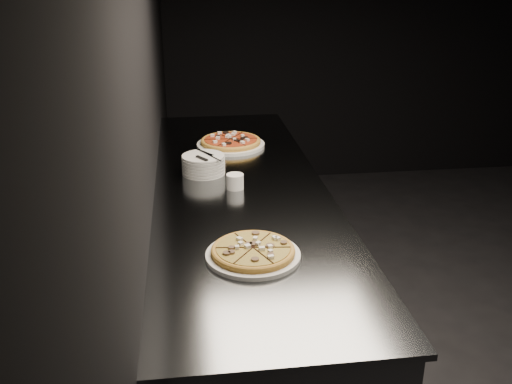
{
  "coord_description": "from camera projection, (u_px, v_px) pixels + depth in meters",
  "views": [
    {
      "loc": [
        -2.36,
        -2.32,
        1.83
      ],
      "look_at": [
        -2.08,
        -0.16,
        0.95
      ],
      "focal_mm": 40.0,
      "sensor_mm": 36.0,
      "label": 1
    }
  ],
  "objects": [
    {
      "name": "pizza_tomato",
      "position": [
        231.0,
        142.0,
        3.01
      ],
      "size": [
        0.36,
        0.36,
        0.04
      ],
      "rotation": [
        0.0,
        0.0,
        -0.05
      ],
      "color": "silver",
      "rests_on": "counter"
    },
    {
      "name": "wall_back",
      "position": [
        457.0,
        16.0,
        4.87
      ],
      "size": [
        5.0,
        0.02,
        2.8
      ],
      "primitive_type": "cube",
      "color": "black",
      "rests_on": "floor"
    },
    {
      "name": "ramekin",
      "position": [
        235.0,
        181.0,
        2.45
      ],
      "size": [
        0.07,
        0.07,
        0.07
      ],
      "color": "silver",
      "rests_on": "counter"
    },
    {
      "name": "counter",
      "position": [
        241.0,
        276.0,
        2.67
      ],
      "size": [
        0.74,
        2.44,
        0.92
      ],
      "color": "slate",
      "rests_on": "floor"
    },
    {
      "name": "wall_left",
      "position": [
        147.0,
        78.0,
        2.27
      ],
      "size": [
        0.02,
        5.0,
        2.8
      ],
      "primitive_type": "cube",
      "color": "black",
      "rests_on": "floor"
    },
    {
      "name": "plate_stack",
      "position": [
        203.0,
        164.0,
        2.62
      ],
      "size": [
        0.2,
        0.2,
        0.09
      ],
      "color": "silver",
      "rests_on": "counter"
    },
    {
      "name": "cutlery",
      "position": [
        205.0,
        156.0,
        2.59
      ],
      "size": [
        0.09,
        0.2,
        0.01
      ],
      "rotation": [
        0.0,
        0.0,
        0.58
      ],
      "color": "#B2B5B9",
      "rests_on": "plate_stack"
    },
    {
      "name": "pizza_mushroom",
      "position": [
        253.0,
        252.0,
        1.88
      ],
      "size": [
        0.32,
        0.32,
        0.04
      ],
      "rotation": [
        0.0,
        0.0,
        -0.11
      ],
      "color": "silver",
      "rests_on": "counter"
    }
  ]
}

